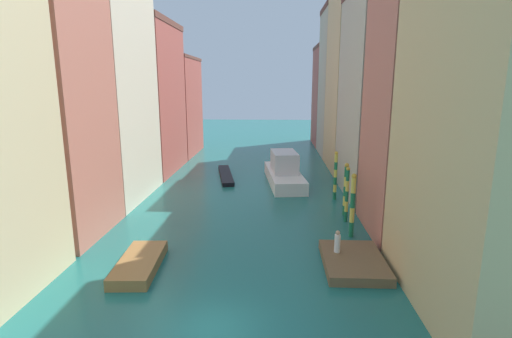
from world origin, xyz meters
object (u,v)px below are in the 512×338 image
waterfront_dock (353,262)px  mooring_pole_2 (346,189)px  mooring_pole_0 (353,205)px  person_on_dock (337,242)px  vaporetto_white (284,172)px  gondola_black (226,175)px  mooring_pole_1 (347,194)px  mooring_pole_3 (335,175)px  motorboat_0 (139,264)px

waterfront_dock → mooring_pole_2: 9.45m
mooring_pole_0 → mooring_pole_2: bearing=85.9°
person_on_dock → mooring_pole_0: size_ratio=0.30×
vaporetto_white → waterfront_dock: bearing=-79.3°
mooring_pole_2 → person_on_dock: bearing=-102.7°
waterfront_dock → gondola_black: waterfront_dock is taller
mooring_pole_1 → mooring_pole_3: mooring_pole_3 is taller
vaporetto_white → mooring_pole_2: bearing=-65.5°
mooring_pole_2 → vaporetto_white: bearing=114.5°
mooring_pole_0 → mooring_pole_2: (0.34, 4.62, -0.10)m
mooring_pole_3 → motorboat_0: (-13.31, -14.60, -1.98)m
mooring_pole_2 → mooring_pole_3: 4.42m
mooring_pole_2 → vaporetto_white: size_ratio=0.39×
mooring_pole_3 → motorboat_0: bearing=-132.4°
person_on_dock → gondola_black: (-9.45, 21.21, -0.96)m
waterfront_dock → vaporetto_white: size_ratio=0.46×
mooring_pole_2 → mooring_pole_1: bearing=-96.5°
person_on_dock → motorboat_0: (-11.57, -1.70, -0.85)m
gondola_black → motorboat_0: size_ratio=1.72×
mooring_pole_2 → mooring_pole_3: mooring_pole_3 is taller
vaporetto_white → gondola_black: size_ratio=1.22×
vaporetto_white → mooring_pole_1: bearing=-69.1°
person_on_dock → mooring_pole_1: size_ratio=0.31×
person_on_dock → mooring_pole_1: 7.19m
person_on_dock → mooring_pole_0: 4.32m
gondola_black → motorboat_0: (-2.12, -22.91, 0.10)m
mooring_pole_1 → mooring_pole_3: (0.01, 5.99, 0.09)m
mooring_pole_1 → waterfront_dock: bearing=-96.5°
mooring_pole_1 → motorboat_0: bearing=-147.1°
person_on_dock → mooring_pole_2: 8.76m
waterfront_dock → person_on_dock: person_on_dock is taller
mooring_pole_0 → vaporetto_white: 15.65m
vaporetto_white → motorboat_0: size_ratio=2.10×
mooring_pole_1 → mooring_pole_3: bearing=89.9°
waterfront_dock → mooring_pole_2: mooring_pole_2 is taller
vaporetto_white → person_on_dock: bearing=-81.5°
waterfront_dock → mooring_pole_1: bearing=83.5°
mooring_pole_3 → gondola_black: mooring_pole_3 is taller
person_on_dock → vaporetto_white: size_ratio=0.12×
mooring_pole_0 → vaporetto_white: mooring_pole_0 is taller
mooring_pole_3 → person_on_dock: bearing=-97.7°
person_on_dock → motorboat_0: person_on_dock is taller
mooring_pole_1 → mooring_pole_2: 1.59m
person_on_dock → vaporetto_white: 19.05m
waterfront_dock → mooring_pole_2: bearing=83.5°
waterfront_dock → mooring_pole_3: (0.88, 13.60, 2.03)m
waterfront_dock → mooring_pole_3: mooring_pole_3 is taller
person_on_dock → mooring_pole_1: (1.73, 6.90, 1.04)m
mooring_pole_3 → gondola_black: bearing=143.4°
mooring_pole_3 → vaporetto_white: 7.56m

